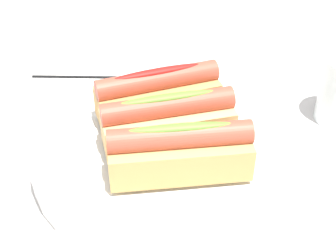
% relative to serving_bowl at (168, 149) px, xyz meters
% --- Properties ---
extents(ground_plane, '(2.40, 2.40, 0.00)m').
position_rel_serving_bowl_xyz_m(ground_plane, '(0.02, -0.02, -0.02)').
color(ground_plane, beige).
extents(serving_bowl, '(0.32, 0.32, 0.03)m').
position_rel_serving_bowl_xyz_m(serving_bowl, '(0.00, 0.00, 0.00)').
color(serving_bowl, white).
rests_on(serving_bowl, ground_plane).
extents(hotdog_front, '(0.15, 0.06, 0.06)m').
position_rel_serving_bowl_xyz_m(hotdog_front, '(-0.01, -0.05, 0.04)').
color(hotdog_front, tan).
rests_on(hotdog_front, serving_bowl).
extents(hotdog_back, '(0.16, 0.07, 0.06)m').
position_rel_serving_bowl_xyz_m(hotdog_back, '(0.00, -0.00, 0.04)').
color(hotdog_back, '#DBB270').
rests_on(hotdog_back, serving_bowl).
extents(hotdog_side, '(0.16, 0.09, 0.06)m').
position_rel_serving_bowl_xyz_m(hotdog_side, '(0.01, 0.05, 0.04)').
color(hotdog_side, tan).
rests_on(hotdog_side, serving_bowl).
extents(chopstick_near, '(0.20, 0.09, 0.01)m').
position_rel_serving_bowl_xyz_m(chopstick_near, '(0.02, -0.21, -0.01)').
color(chopstick_near, black).
rests_on(chopstick_near, ground_plane).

